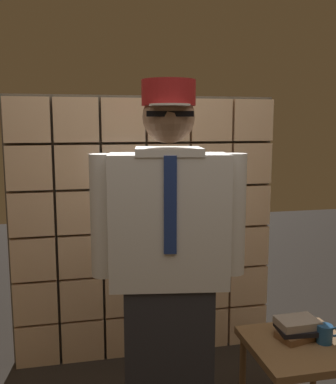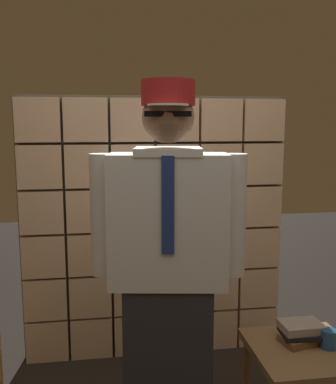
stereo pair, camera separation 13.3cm
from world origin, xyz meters
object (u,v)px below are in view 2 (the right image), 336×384
Objects in this scene: standing_person at (168,269)px; coffee_mug at (329,339)px; book_stack at (301,332)px; side_table at (303,361)px.

coffee_mug is (0.81, -0.07, -0.38)m from standing_person.
standing_person is 8.06× the size of book_stack.
standing_person is at bearing 175.81° from side_table.
standing_person reaches higher than book_stack.
side_table is 4.15× the size of coffee_mug.
side_table is at bearing -100.16° from book_stack.
side_table is 2.31× the size of book_stack.
side_table is at bearing 4.82° from standing_person.
standing_person is 3.50× the size of side_table.
book_stack is (0.69, 0.01, -0.38)m from standing_person.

